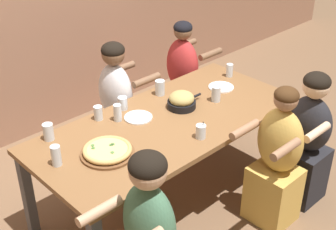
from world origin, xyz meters
The scene contains 19 objects.
ground_plane centered at (0.00, 0.00, 0.00)m, with size 18.00×18.00×0.00m, color brown.
dining_table centered at (0.00, 0.00, 0.69)m, with size 2.12×0.97×0.77m.
pizza_board_main centered at (-0.60, -0.04, 0.80)m, with size 0.37×0.37×0.05m.
skillet_bowl centered at (0.22, 0.08, 0.83)m, with size 0.33×0.23×0.14m.
empty_plate_a centered at (0.71, 0.09, 0.78)m, with size 0.22×0.22×0.02m.
empty_plate_b centered at (-0.14, 0.18, 0.78)m, with size 0.21×0.21×0.02m.
cocktail_glass_blue centered at (0.01, -0.33, 0.82)m, with size 0.07×0.07×0.13m.
drinking_glass_a centered at (0.94, 0.19, 0.83)m, with size 0.06×0.06×0.12m.
drinking_glass_b centered at (-0.91, 0.09, 0.83)m, with size 0.06×0.06×0.14m.
drinking_glass_c centered at (-0.78, 0.39, 0.83)m, with size 0.07×0.07×0.12m.
drinking_glass_d centered at (-0.13, 0.38, 0.82)m, with size 0.08×0.08×0.10m.
drinking_glass_e centered at (-0.36, 0.38, 0.82)m, with size 0.07×0.07×0.11m.
drinking_glass_f centered at (0.50, -0.04, 0.83)m, with size 0.07×0.07×0.13m.
drinking_glass_g centered at (-0.27, 0.27, 0.83)m, with size 0.06×0.06×0.13m.
drinking_glass_h centered at (0.25, 0.36, 0.84)m, with size 0.08×0.08×0.13m.
diner_far_right centered at (0.86, 0.70, 0.53)m, with size 0.51×0.40×1.18m.
diner_near_midright centered at (0.44, -0.70, 0.52)m, with size 0.51×0.40×1.15m.
diner_near_right centered at (0.84, -0.70, 0.53)m, with size 0.51×0.40×1.14m.
diner_far_center centered at (0.05, 0.70, 0.55)m, with size 0.51×0.40×1.19m.
Camera 1 is at (-2.09, -2.19, 2.57)m, focal length 50.00 mm.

